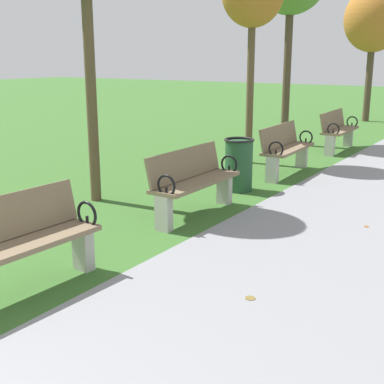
% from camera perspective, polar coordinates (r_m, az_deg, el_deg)
% --- Properties ---
extents(park_bench_2, '(0.55, 1.62, 0.90)m').
position_cam_1_polar(park_bench_2, '(4.84, -19.06, -5.43)').
color(park_bench_2, '#7A664C').
rests_on(park_bench_2, ground).
extents(park_bench_3, '(0.48, 1.60, 0.90)m').
position_cam_1_polar(park_bench_3, '(6.89, 0.16, 1.27)').
color(park_bench_3, '#7A664C').
rests_on(park_bench_3, ground).
extents(park_bench_4, '(0.54, 1.62, 0.90)m').
position_cam_1_polar(park_bench_4, '(9.53, 10.33, 4.81)').
color(park_bench_4, '#7A664C').
rests_on(park_bench_4, ground).
extents(park_bench_5, '(0.53, 1.62, 0.90)m').
position_cam_1_polar(park_bench_5, '(12.26, 15.84, 6.65)').
color(park_bench_5, '#7A664C').
rests_on(park_bench_5, ground).
extents(tree_5, '(1.88, 1.88, 4.29)m').
position_cam_1_polar(tree_5, '(18.32, 19.46, 17.49)').
color(tree_5, '#4C3D2D').
rests_on(tree_5, ground).
extents(trash_bin, '(0.48, 0.48, 0.84)m').
position_cam_1_polar(trash_bin, '(8.27, 5.19, 3.05)').
color(trash_bin, '#234C2D').
rests_on(trash_bin, ground).
extents(scattered_leaves, '(4.72, 16.42, 0.02)m').
position_cam_1_polar(scattered_leaves, '(6.32, 12.88, -4.73)').
color(scattered_leaves, '#93511E').
rests_on(scattered_leaves, ground).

